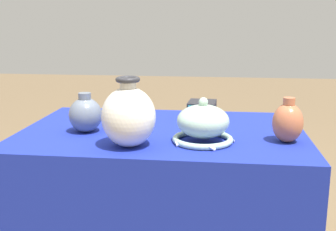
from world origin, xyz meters
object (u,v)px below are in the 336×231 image
jar_round_terracotta (288,122)px  vase_tall_bulbous (129,116)px  mosaic_tile_box (202,110)px  vase_dome_bell (203,125)px  jar_round_slate (85,114)px

jar_round_terracotta → vase_tall_bulbous: bearing=-167.9°
mosaic_tile_box → vase_dome_bell: bearing=-83.3°
vase_tall_bulbous → vase_dome_bell: 0.27m
jar_round_slate → vase_dome_bell: bearing=-10.9°
jar_round_terracotta → mosaic_tile_box: bearing=132.5°
vase_tall_bulbous → jar_round_terracotta: 0.57m
vase_tall_bulbous → jar_round_slate: size_ratio=1.57×
vase_tall_bulbous → vase_dome_bell: size_ratio=1.06×
vase_tall_bulbous → vase_dome_bell: vase_tall_bulbous is taller
jar_round_slate → mosaic_tile_box: bearing=34.1°
vase_tall_bulbous → mosaic_tile_box: vase_tall_bulbous is taller
mosaic_tile_box → jar_round_slate: size_ratio=0.95×
vase_dome_bell → mosaic_tile_box: size_ratio=1.54×
mosaic_tile_box → jar_round_slate: 0.54m
vase_dome_bell → mosaic_tile_box: 0.39m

